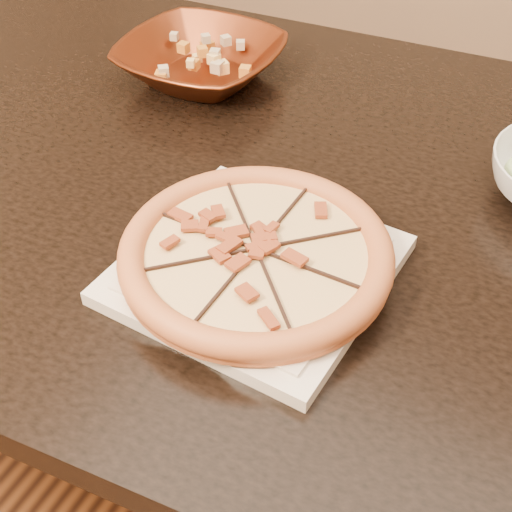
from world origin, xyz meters
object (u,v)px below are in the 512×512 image
Objects in this scene: plate at (256,268)px; bronze_bowl at (201,61)px; dining_table at (253,225)px; pizza at (256,253)px.

plate is 1.17× the size of bronze_bowl.
pizza is at bearing -61.31° from dining_table.
dining_table is 4.92× the size of pizza.
dining_table is 0.31m from bronze_bowl.
bronze_bowl is at bearing 135.52° from dining_table.
pizza is 0.48m from bronze_bowl.
plate is 0.48m from bronze_bowl.
pizza is 1.23× the size of bronze_bowl.
pizza is at bearing 137.64° from plate.
plate is 0.95× the size of pizza.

